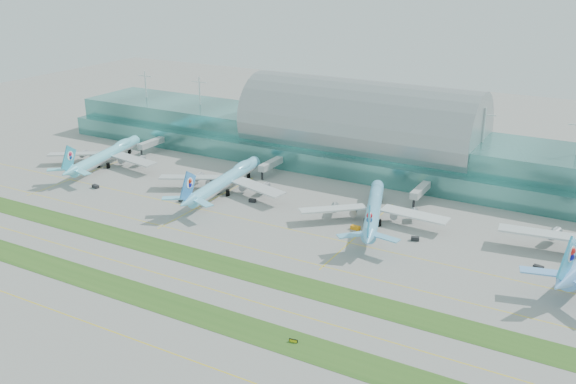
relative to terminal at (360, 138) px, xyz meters
The scene contains 19 objects.
ground 129.58m from the terminal, 90.00° to the right, with size 700.00×700.00×0.00m, color gray.
terminal is the anchor object (origin of this frame).
grass_strip_near 157.43m from the terminal, 90.00° to the right, with size 420.00×12.00×0.08m, color #2D591E.
grass_strip_far 127.58m from the terminal, 90.00° to the right, with size 420.00×12.00×0.08m, color #2D591E.
taxiline_a 177.36m from the terminal, 90.00° to the right, with size 420.00×0.35×0.01m, color yellow.
taxiline_b 143.50m from the terminal, 90.00° to the right, with size 420.00×0.35×0.01m, color yellow.
taxiline_c 111.70m from the terminal, 90.01° to the right, with size 420.00×0.35×0.01m, color yellow.
taxiline_d 89.92m from the terminal, 90.01° to the right, with size 420.00×0.35×0.01m, color yellow.
airliner_a 128.23m from the terminal, 150.22° to the right, with size 59.92×68.97×19.14m.
airliner_b 75.85m from the terminal, 118.68° to the right, with size 62.70×71.55×19.69m.
airliner_c 74.60m from the terminal, 62.17° to the right, with size 56.70×65.89×18.68m.
gse_a 148.11m from the terminal, 149.06° to the right, with size 4.02×1.79×1.68m, color #E7A80D.
gse_b 130.18m from the terminal, 135.10° to the right, with size 3.33×1.83×1.49m, color black.
gse_c 98.26m from the terminal, 118.07° to the right, with size 3.36×1.86×1.61m, color black.
gse_d 74.96m from the terminal, 105.05° to the right, with size 3.02×1.69×1.49m, color black.
gse_e 83.80m from the terminal, 67.50° to the right, with size 3.71×1.79×1.51m, color orange.
gse_f 94.08m from the terminal, 53.53° to the right, with size 3.06×1.68×1.49m, color black.
gse_g 126.42m from the terminal, 37.57° to the right, with size 3.35×1.63×1.31m, color black.
taxiway_sign_east 164.12m from the terminal, 72.88° to the right, with size 2.53×0.69×1.07m.
Camera 1 is at (121.27, -160.37, 100.73)m, focal length 40.00 mm.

